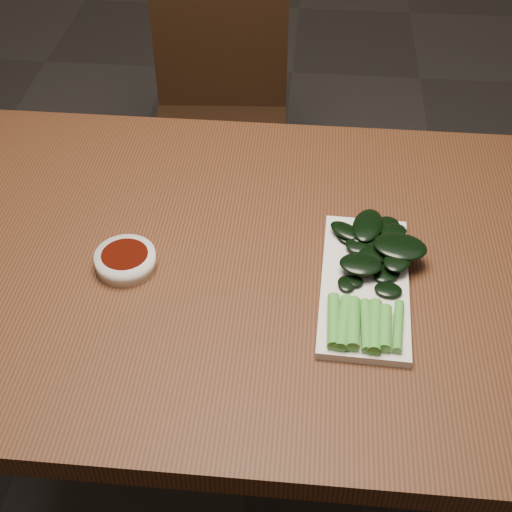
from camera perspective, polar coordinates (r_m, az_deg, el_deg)
The scene contains 6 objects.
ground at distance 1.76m, azimuth -0.81°, elevation -18.10°, with size 6.00×6.00×0.00m, color #2C2929.
table at distance 1.21m, azimuth -1.12°, elevation -2.39°, with size 1.40×0.80×0.75m.
chair_far at distance 2.03m, azimuth -2.89°, elevation 11.52°, with size 0.40×0.40×0.89m.
sauce_bowl at distance 1.15m, azimuth -10.39°, elevation -0.34°, with size 0.10×0.10×0.03m.
serving_plate at distance 1.12m, azimuth 8.68°, elevation -2.27°, with size 0.14×0.31×0.01m.
gai_lan at distance 1.11m, azimuth 9.22°, elevation -1.20°, with size 0.17×0.31×0.03m.
Camera 1 is at (0.10, -0.85, 1.54)m, focal length 50.00 mm.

